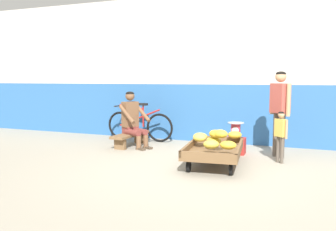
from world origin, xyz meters
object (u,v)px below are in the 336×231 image
at_px(low_bench, 130,137).
at_px(bicycle_near_left, 139,125).
at_px(banana_cart, 214,151).
at_px(plastic_crate, 235,146).
at_px(customer_child, 281,131).
at_px(vendor_seated, 133,119).
at_px(weighing_scale, 236,130).
at_px(customer_adult, 280,104).

relative_size(low_bench, bicycle_near_left, 0.68).
height_order(banana_cart, plastic_crate, banana_cart).
bearing_deg(banana_cart, customer_child, 29.20).
relative_size(vendor_seated, bicycle_near_left, 0.69).
relative_size(low_bench, plastic_crate, 3.11).
relative_size(weighing_scale, customer_adult, 0.20).
bearing_deg(customer_adult, banana_cart, -133.66).
xyz_separation_m(plastic_crate, bicycle_near_left, (-2.29, 0.61, 0.20)).
xyz_separation_m(bicycle_near_left, customer_child, (3.11, -1.06, 0.18)).
bearing_deg(plastic_crate, customer_child, -28.52).
bearing_deg(customer_child, bicycle_near_left, 161.20).
distance_m(banana_cart, customer_child, 1.17).
bearing_deg(bicycle_near_left, customer_child, -18.80).
relative_size(bicycle_near_left, customer_adult, 1.09).
bearing_deg(customer_adult, vendor_seated, -178.47).
bearing_deg(low_bench, weighing_scale, 1.22).
height_order(banana_cart, customer_child, customer_child).
xyz_separation_m(weighing_scale, customer_adult, (0.77, -0.01, 0.50)).
distance_m(banana_cart, customer_adult, 1.54).
height_order(low_bench, bicycle_near_left, bicycle_near_left).
xyz_separation_m(banana_cart, plastic_crate, (0.17, 1.00, -0.09)).
height_order(plastic_crate, customer_adult, customer_adult).
distance_m(weighing_scale, customer_adult, 0.92).
bearing_deg(bicycle_near_left, banana_cart, -37.21).
xyz_separation_m(customer_adult, customer_child, (0.05, -0.43, -0.42)).
relative_size(plastic_crate, customer_adult, 0.24).
bearing_deg(customer_adult, weighing_scale, 179.35).
bearing_deg(low_bench, vendor_seated, -26.59).
xyz_separation_m(low_bench, bicycle_near_left, (-0.11, 0.66, 0.15)).
bearing_deg(plastic_crate, vendor_seated, -177.64).
bearing_deg(bicycle_near_left, plastic_crate, -15.01).
xyz_separation_m(low_bench, weighing_scale, (2.18, 0.05, 0.25)).
height_order(low_bench, vendor_seated, vendor_seated).
bearing_deg(vendor_seated, banana_cart, -25.25).
xyz_separation_m(vendor_seated, customer_adult, (2.87, 0.08, 0.38)).
bearing_deg(customer_child, banana_cart, -150.80).
distance_m(vendor_seated, bicycle_near_left, 0.76).
relative_size(banana_cart, weighing_scale, 5.04).
distance_m(bicycle_near_left, customer_child, 3.29).
xyz_separation_m(banana_cart, bicycle_near_left, (-2.12, 1.61, 0.11)).
xyz_separation_m(vendor_seated, bicycle_near_left, (-0.19, 0.70, -0.21)).
xyz_separation_m(banana_cart, customer_child, (0.99, 0.55, 0.29)).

